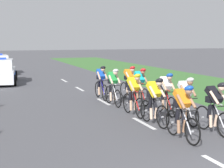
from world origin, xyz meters
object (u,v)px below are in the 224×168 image
(cyclist_third, at_px, (154,101))
(cyclist_eighth, at_px, (140,85))
(cyclist_seventh, at_px, (113,86))
(cyclist_sixth, at_px, (166,93))
(cyclist_lead, at_px, (183,112))
(cyclist_ninth, at_px, (101,82))
(cyclist_second, at_px, (215,107))
(police_car_nearest, at_px, (0,72))
(cyclist_tenth, at_px, (129,82))
(cyclist_fourth, at_px, (185,99))
(cyclist_fifth, at_px, (134,94))

(cyclist_third, distance_m, cyclist_eighth, 3.47)
(cyclist_seventh, bearing_deg, cyclist_eighth, -5.69)
(cyclist_third, bearing_deg, cyclist_sixth, 47.72)
(cyclist_lead, bearing_deg, cyclist_ninth, 90.46)
(cyclist_second, distance_m, cyclist_third, 1.87)
(police_car_nearest, bearing_deg, cyclist_tenth, -56.23)
(cyclist_fourth, relative_size, cyclist_seventh, 1.00)
(cyclist_third, relative_size, cyclist_fourth, 1.00)
(cyclist_sixth, xyz_separation_m, police_car_nearest, (-5.30, 11.12, -0.11))
(cyclist_tenth, bearing_deg, cyclist_lead, -100.17)
(cyclist_second, relative_size, cyclist_tenth, 1.00)
(cyclist_fifth, bearing_deg, cyclist_ninth, 90.22)
(cyclist_second, bearing_deg, cyclist_ninth, 100.87)
(cyclist_fourth, xyz_separation_m, cyclist_ninth, (-1.11, 5.16, 0.00))
(cyclist_fourth, xyz_separation_m, cyclist_eighth, (0.02, 3.47, 0.00))
(cyclist_lead, xyz_separation_m, cyclist_sixth, (1.13, 2.88, 0.00))
(cyclist_fourth, distance_m, cyclist_ninth, 5.28)
(cyclist_ninth, xyz_separation_m, police_car_nearest, (-4.12, 7.32, -0.11))
(cyclist_ninth, bearing_deg, cyclist_fifth, -89.78)
(police_car_nearest, bearing_deg, cyclist_seventh, -65.19)
(cyclist_ninth, bearing_deg, cyclist_second, -79.13)
(cyclist_fourth, distance_m, police_car_nearest, 13.54)
(cyclist_fifth, xyz_separation_m, cyclist_ninth, (-0.01, 3.58, 0.00))
(cyclist_seventh, bearing_deg, cyclist_sixth, -61.77)
(cyclist_fifth, xyz_separation_m, cyclist_eighth, (1.12, 1.89, 0.00))
(cyclist_seventh, bearing_deg, cyclist_lead, -89.26)
(cyclist_third, height_order, police_car_nearest, police_car_nearest)
(cyclist_third, xyz_separation_m, cyclist_sixth, (1.09, 1.20, 0.00))
(cyclist_lead, distance_m, cyclist_seventh, 5.10)
(cyclist_lead, distance_m, cyclist_fourth, 1.85)
(cyclist_eighth, bearing_deg, cyclist_sixth, -88.84)
(cyclist_seventh, distance_m, police_car_nearest, 9.80)
(cyclist_seventh, relative_size, cyclist_ninth, 1.00)
(cyclist_second, distance_m, cyclist_tenth, 5.90)
(cyclist_second, xyz_separation_m, cyclist_eighth, (-0.10, 4.78, 0.00))
(cyclist_eighth, bearing_deg, police_car_nearest, 120.29)
(cyclist_fourth, distance_m, cyclist_eighth, 3.47)
(cyclist_fifth, xyz_separation_m, cyclist_tenth, (1.13, 3.01, 0.00))
(cyclist_seventh, bearing_deg, cyclist_fifth, -89.23)
(cyclist_seventh, height_order, cyclist_eighth, same)
(cyclist_fourth, height_order, cyclist_fifth, same)
(cyclist_ninth, bearing_deg, cyclist_third, -88.99)
(cyclist_sixth, relative_size, cyclist_seventh, 1.00)
(cyclist_fifth, bearing_deg, cyclist_third, -87.03)
(cyclist_third, relative_size, cyclist_eighth, 1.00)
(cyclist_ninth, distance_m, cyclist_tenth, 1.28)
(cyclist_fourth, height_order, cyclist_tenth, same)
(cyclist_lead, height_order, police_car_nearest, police_car_nearest)
(cyclist_fifth, distance_m, cyclist_tenth, 3.22)
(cyclist_fifth, relative_size, cyclist_ninth, 1.00)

